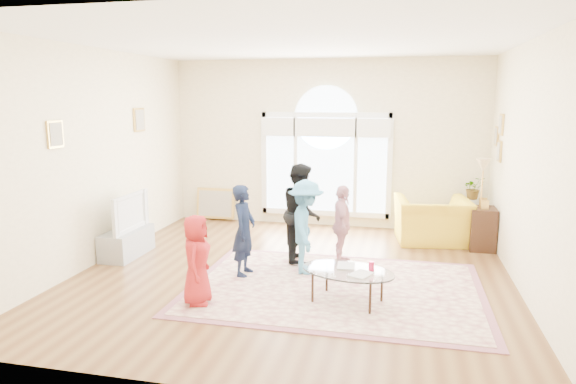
% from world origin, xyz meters
% --- Properties ---
extents(ground, '(6.00, 6.00, 0.00)m').
position_xyz_m(ground, '(0.00, 0.00, 0.00)').
color(ground, brown).
rests_on(ground, ground).
extents(room_shell, '(6.00, 6.00, 6.00)m').
position_xyz_m(room_shell, '(0.01, 2.83, 1.57)').
color(room_shell, '#FBECC1').
rests_on(room_shell, ground).
extents(area_rug, '(3.60, 2.60, 0.02)m').
position_xyz_m(area_rug, '(0.66, -0.39, 0.01)').
color(area_rug, beige).
rests_on(area_rug, ground).
extents(rug_border, '(3.80, 2.80, 0.01)m').
position_xyz_m(rug_border, '(0.66, -0.39, 0.01)').
color(rug_border, '#955764').
rests_on(rug_border, ground).
extents(tv_console, '(0.45, 1.00, 0.42)m').
position_xyz_m(tv_console, '(-2.75, 0.30, 0.21)').
color(tv_console, '#919499').
rests_on(tv_console, ground).
extents(television, '(0.17, 1.01, 0.58)m').
position_xyz_m(television, '(-2.74, 0.30, 0.71)').
color(television, black).
rests_on(television, tv_console).
extents(coffee_table, '(1.31, 1.02, 0.54)m').
position_xyz_m(coffee_table, '(0.87, -0.84, 0.40)').
color(coffee_table, silver).
rests_on(coffee_table, ground).
extents(armchair, '(1.34, 1.21, 0.78)m').
position_xyz_m(armchair, '(1.99, 2.14, 0.39)').
color(armchair, yellow).
rests_on(armchair, ground).
extents(side_cabinet, '(0.40, 0.50, 0.70)m').
position_xyz_m(side_cabinet, '(2.78, 1.92, 0.35)').
color(side_cabinet, black).
rests_on(side_cabinet, ground).
extents(floor_lamp, '(0.25, 0.25, 1.51)m').
position_xyz_m(floor_lamp, '(2.73, 1.92, 1.28)').
color(floor_lamp, black).
rests_on(floor_lamp, ground).
extents(plant_pedestal, '(0.20, 0.20, 0.70)m').
position_xyz_m(plant_pedestal, '(2.70, 2.66, 0.35)').
color(plant_pedestal, white).
rests_on(plant_pedestal, ground).
extents(potted_plant, '(0.43, 0.40, 0.40)m').
position_xyz_m(potted_plant, '(2.70, 2.66, 0.90)').
color(potted_plant, '#33722D').
rests_on(potted_plant, plant_pedestal).
extents(leaning_picture, '(0.80, 0.14, 0.62)m').
position_xyz_m(leaning_picture, '(-2.24, 2.90, 0.00)').
color(leaning_picture, tan).
rests_on(leaning_picture, ground).
extents(child_red, '(0.43, 0.58, 1.09)m').
position_xyz_m(child_red, '(-0.89, -1.29, 0.57)').
color(child_red, '#AF1F22').
rests_on(child_red, area_rug).
extents(child_navy, '(0.32, 0.47, 1.27)m').
position_xyz_m(child_navy, '(-0.65, -0.17, 0.66)').
color(child_navy, '#111932').
rests_on(child_navy, area_rug).
extents(child_black, '(0.69, 0.81, 1.49)m').
position_xyz_m(child_black, '(-0.00, 0.66, 0.76)').
color(child_black, black).
rests_on(child_black, area_rug).
extents(child_pink, '(0.43, 0.75, 1.20)m').
position_xyz_m(child_pink, '(0.63, 0.57, 0.62)').
color(child_pink, pink).
rests_on(child_pink, area_rug).
extents(child_blue, '(0.65, 0.94, 1.33)m').
position_xyz_m(child_blue, '(0.17, 0.10, 0.68)').
color(child_blue, '#4997C5').
rests_on(child_blue, area_rug).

